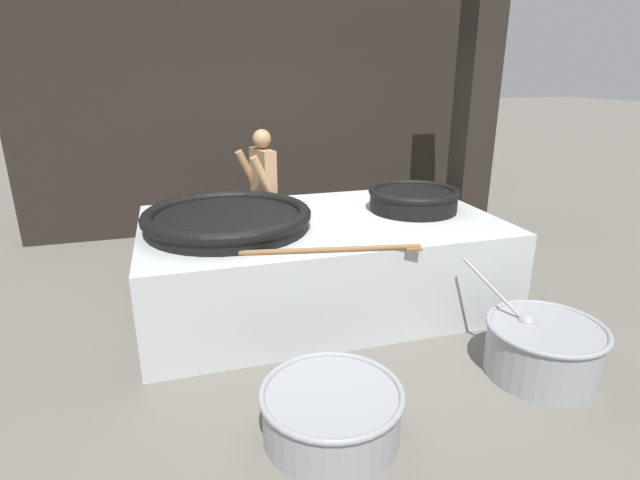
# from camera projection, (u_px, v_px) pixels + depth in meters

# --- Properties ---
(ground_plane) EXTENTS (60.00, 60.00, 0.00)m
(ground_plane) POSITION_uv_depth(u_px,v_px,m) (320.00, 299.00, 4.86)
(ground_plane) COLOR #666059
(back_wall) EXTENTS (6.33, 0.24, 3.48)m
(back_wall) POSITION_uv_depth(u_px,v_px,m) (264.00, 100.00, 6.68)
(back_wall) COLOR black
(back_wall) RESTS_ON ground_plane
(support_pillar) EXTENTS (0.37, 0.37, 3.48)m
(support_pillar) POSITION_uv_depth(u_px,v_px,m) (475.00, 105.00, 5.73)
(support_pillar) COLOR black
(support_pillar) RESTS_ON ground_plane
(hearth_platform) EXTENTS (3.21, 1.93, 0.82)m
(hearth_platform) POSITION_uv_depth(u_px,v_px,m) (320.00, 260.00, 4.72)
(hearth_platform) COLOR #B2B7B7
(hearth_platform) RESTS_ON ground_plane
(giant_wok_near) EXTENTS (1.45, 1.45, 0.18)m
(giant_wok_near) POSITION_uv_depth(u_px,v_px,m) (227.00, 218.00, 4.28)
(giant_wok_near) COLOR black
(giant_wok_near) RESTS_ON hearth_platform
(giant_wok_far) EXTENTS (0.87, 0.87, 0.22)m
(giant_wok_far) POSITION_uv_depth(u_px,v_px,m) (413.00, 198.00, 4.84)
(giant_wok_far) COLOR black
(giant_wok_far) RESTS_ON hearth_platform
(stirring_paddle) EXTENTS (1.37, 0.32, 0.04)m
(stirring_paddle) POSITION_uv_depth(u_px,v_px,m) (339.00, 249.00, 3.76)
(stirring_paddle) COLOR brown
(stirring_paddle) RESTS_ON hearth_platform
(cook) EXTENTS (0.42, 0.59, 1.50)m
(cook) POSITION_uv_depth(u_px,v_px,m) (263.00, 190.00, 5.71)
(cook) COLOR #9E7551
(cook) RESTS_ON ground_plane
(prep_bowl_vegetables) EXTENTS (0.84, 1.00, 0.74)m
(prep_bowl_vegetables) POSITION_uv_depth(u_px,v_px,m) (544.00, 347.00, 3.61)
(prep_bowl_vegetables) COLOR gray
(prep_bowl_vegetables) RESTS_ON ground_plane
(prep_bowl_meat) EXTENTS (0.88, 0.88, 0.32)m
(prep_bowl_meat) POSITION_uv_depth(u_px,v_px,m) (332.00, 410.00, 3.01)
(prep_bowl_meat) COLOR gray
(prep_bowl_meat) RESTS_ON ground_plane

